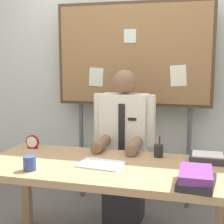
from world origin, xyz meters
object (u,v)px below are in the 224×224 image
desk_clock (32,142)px  pen_holder (159,151)px  bulletin_board (133,58)px  paper_tray (208,158)px  coffee_mug (30,163)px  person (124,153)px  desk (105,175)px  book_stack (196,178)px  open_notebook (101,164)px

desk_clock → pen_holder: (1.05, 0.02, -0.00)m
bulletin_board → paper_tray: bulletin_board is taller
coffee_mug → person: bearing=61.9°
bulletin_board → desk_clock: bearing=-134.2°
coffee_mug → desk_clock: bearing=116.2°
desk → pen_holder: 0.46m
desk → desk_clock: (-0.71, 0.26, 0.13)m
person → book_stack: size_ratio=4.40×
person → pen_holder: 0.50m
book_stack → pen_holder: 0.60m
open_notebook → person: bearing=87.6°
paper_tray → desk_clock: bearing=179.8°
person → book_stack: bearing=-53.8°
desk → book_stack: (0.63, -0.24, 0.13)m
paper_tray → book_stack: bearing=-98.8°
open_notebook → pen_holder: pen_holder is taller
person → book_stack: 1.07m
coffee_mug → open_notebook: bearing=27.7°
person → open_notebook: bearing=-92.4°
bulletin_board → desk_clock: bulletin_board is taller
desk → paper_tray: bearing=19.9°
desk → paper_tray: 0.76m
person → coffee_mug: (-0.46, -0.86, 0.13)m
person → coffee_mug: person is taller
desk → paper_tray: size_ratio=6.82×
open_notebook → pen_holder: size_ratio=1.93×
desk → person: bearing=90.0°
coffee_mug → paper_tray: 1.27m
pen_holder → paper_tray: 0.36m
pen_holder → coffee_mug: bearing=-146.6°
person → bulletin_board: bulletin_board is taller
desk_clock → paper_tray: bearing=-0.2°
paper_tray → coffee_mug: bearing=-156.7°
open_notebook → paper_tray: size_ratio=1.19×
book_stack → coffee_mug: (-1.09, -0.00, 0.00)m
book_stack → pen_holder: pen_holder is taller
person → open_notebook: 0.64m
desk → person: size_ratio=1.29×
desk_clock → paper_tray: (1.42, -0.01, -0.02)m
pen_holder → paper_tray: pen_holder is taller
book_stack → desk_clock: size_ratio=2.77×
bulletin_board → paper_tray: bearing=-46.2°
desk → paper_tray: paper_tray is taller
open_notebook → paper_tray: bearing=20.6°
bulletin_board → pen_holder: 1.06m
book_stack → desk_clock: 1.43m
desk → bulletin_board: size_ratio=0.88×
person → bulletin_board: 0.92m
desk → coffee_mug: (-0.46, -0.25, 0.13)m
open_notebook → desk: bearing=36.6°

